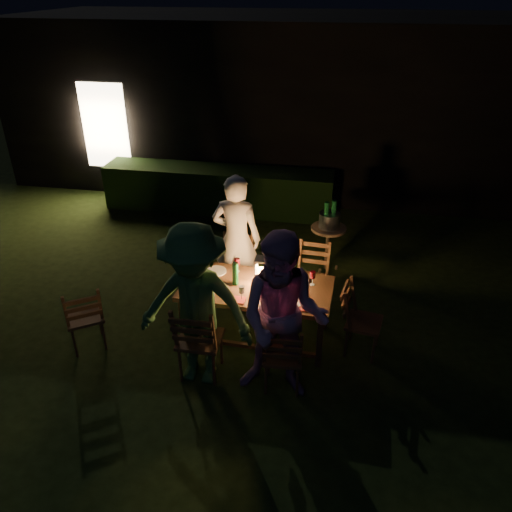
% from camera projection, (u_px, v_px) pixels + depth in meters
% --- Properties ---
extents(garden_envelope, '(40.00, 40.00, 3.20)m').
position_uv_depth(garden_envelope, '(266.00, 98.00, 10.63)').
color(garden_envelope, black).
rests_on(garden_envelope, ground).
extents(dining_table, '(1.76, 0.93, 0.72)m').
position_uv_depth(dining_table, '(257.00, 292.00, 5.77)').
color(dining_table, '#502E1A').
rests_on(dining_table, ground).
extents(chair_near_left, '(0.46, 0.49, 1.01)m').
position_uv_depth(chair_near_left, '(200.00, 352.00, 5.37)').
color(chair_near_left, '#502E1A').
rests_on(chair_near_left, ground).
extents(chair_near_right, '(0.43, 0.45, 0.90)m').
position_uv_depth(chair_near_right, '(283.00, 367.00, 5.22)').
color(chair_near_right, '#502E1A').
rests_on(chair_near_right, ground).
extents(chair_far_left, '(0.42, 0.46, 0.93)m').
position_uv_depth(chair_far_left, '(236.00, 280.00, 6.69)').
color(chair_far_left, '#502E1A').
rests_on(chair_far_left, ground).
extents(chair_far_right, '(0.44, 0.47, 0.92)m').
position_uv_depth(chair_far_right, '(311.00, 289.00, 6.50)').
color(chair_far_right, '#502E1A').
rests_on(chair_far_right, ground).
extents(chair_end, '(0.50, 0.47, 0.91)m').
position_uv_depth(chair_end, '(361.00, 332.00, 5.72)').
color(chair_end, '#502E1A').
rests_on(chair_end, ground).
extents(chair_spare, '(0.58, 0.58, 0.90)m').
position_uv_depth(chair_spare, '(87.00, 327.00, 5.80)').
color(chair_spare, '#502E1A').
rests_on(chair_spare, ground).
extents(person_house_side, '(0.65, 0.44, 1.75)m').
position_uv_depth(person_house_side, '(236.00, 239.00, 6.45)').
color(person_house_side, white).
rests_on(person_house_side, ground).
extents(person_opp_right, '(0.92, 0.73, 1.84)m').
position_uv_depth(person_opp_right, '(283.00, 319.00, 4.86)').
color(person_opp_right, '#B079AA').
rests_on(person_opp_right, ground).
extents(person_opp_left, '(1.22, 0.73, 1.85)m').
position_uv_depth(person_opp_left, '(195.00, 307.00, 5.03)').
color(person_opp_left, '#326030').
rests_on(person_opp_left, ground).
extents(lantern, '(0.16, 0.16, 0.35)m').
position_uv_depth(lantern, '(262.00, 273.00, 5.69)').
color(lantern, white).
rests_on(lantern, dining_table).
extents(plate_far_left, '(0.25, 0.25, 0.01)m').
position_uv_depth(plate_far_left, '(216.00, 271.00, 6.03)').
color(plate_far_left, white).
rests_on(plate_far_left, dining_table).
extents(plate_near_left, '(0.25, 0.25, 0.01)m').
position_uv_depth(plate_near_left, '(205.00, 290.00, 5.65)').
color(plate_near_left, white).
rests_on(plate_near_left, dining_table).
extents(plate_far_right, '(0.25, 0.25, 0.01)m').
position_uv_depth(plate_far_right, '(298.00, 281.00, 5.84)').
color(plate_far_right, white).
rests_on(plate_far_right, dining_table).
extents(plate_near_right, '(0.25, 0.25, 0.01)m').
position_uv_depth(plate_near_right, '(292.00, 301.00, 5.46)').
color(plate_near_right, white).
rests_on(plate_near_right, dining_table).
extents(wineglass_a, '(0.06, 0.06, 0.18)m').
position_uv_depth(wineglass_a, '(237.00, 265.00, 5.99)').
color(wineglass_a, '#59070F').
rests_on(wineglass_a, dining_table).
extents(wineglass_b, '(0.06, 0.06, 0.18)m').
position_uv_depth(wineglass_b, '(193.00, 278.00, 5.73)').
color(wineglass_b, '#59070F').
rests_on(wineglass_b, dining_table).
extents(wineglass_c, '(0.06, 0.06, 0.18)m').
position_uv_depth(wineglass_c, '(278.00, 297.00, 5.40)').
color(wineglass_c, '#59070F').
rests_on(wineglass_c, dining_table).
extents(wineglass_d, '(0.06, 0.06, 0.18)m').
position_uv_depth(wineglass_d, '(313.00, 278.00, 5.73)').
color(wineglass_d, '#59070F').
rests_on(wineglass_d, dining_table).
extents(wineglass_e, '(0.06, 0.06, 0.18)m').
position_uv_depth(wineglass_e, '(242.00, 293.00, 5.46)').
color(wineglass_e, silver).
rests_on(wineglass_e, dining_table).
extents(bottle_table, '(0.07, 0.07, 0.28)m').
position_uv_depth(bottle_table, '(235.00, 274.00, 5.72)').
color(bottle_table, '#0F471E').
rests_on(bottle_table, dining_table).
extents(napkin_left, '(0.18, 0.14, 0.01)m').
position_uv_depth(napkin_left, '(237.00, 300.00, 5.49)').
color(napkin_left, red).
rests_on(napkin_left, dining_table).
extents(napkin_right, '(0.18, 0.14, 0.01)m').
position_uv_depth(napkin_right, '(300.00, 307.00, 5.37)').
color(napkin_right, red).
rests_on(napkin_right, dining_table).
extents(phone, '(0.14, 0.07, 0.01)m').
position_uv_depth(phone, '(197.00, 294.00, 5.60)').
color(phone, black).
rests_on(phone, dining_table).
extents(side_table, '(0.51, 0.51, 0.69)m').
position_uv_depth(side_table, '(328.00, 232.00, 7.22)').
color(side_table, '#8D6446').
rests_on(side_table, ground).
extents(ice_bucket, '(0.30, 0.30, 0.22)m').
position_uv_depth(ice_bucket, '(329.00, 220.00, 7.12)').
color(ice_bucket, '#A5A8AD').
rests_on(ice_bucket, side_table).
extents(bottle_bucket_a, '(0.07, 0.07, 0.32)m').
position_uv_depth(bottle_bucket_a, '(326.00, 218.00, 7.07)').
color(bottle_bucket_a, '#0F471E').
rests_on(bottle_bucket_a, side_table).
extents(bottle_bucket_b, '(0.07, 0.07, 0.32)m').
position_uv_depth(bottle_bucket_b, '(333.00, 216.00, 7.12)').
color(bottle_bucket_b, '#0F471E').
rests_on(bottle_bucket_b, side_table).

